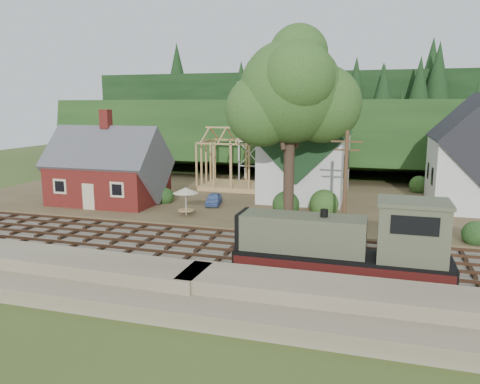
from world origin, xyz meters
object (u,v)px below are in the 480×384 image
(car_blue, at_px, (214,199))
(patio_set, at_px, (186,192))
(locomotive, at_px, (349,246))
(car_green, at_px, (65,187))

(car_blue, xyz_separation_m, patio_set, (-0.85, -4.71, 1.52))
(locomotive, distance_m, patio_set, 18.15)
(car_green, relative_size, patio_set, 1.43)
(locomotive, distance_m, car_blue, 20.80)
(car_blue, relative_size, car_green, 0.94)
(car_green, distance_m, patio_set, 18.01)
(locomotive, relative_size, car_green, 3.31)
(locomotive, xyz_separation_m, car_blue, (-13.62, 15.67, -1.21))
(car_green, bearing_deg, patio_set, -85.40)
(car_green, bearing_deg, car_blue, -70.01)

